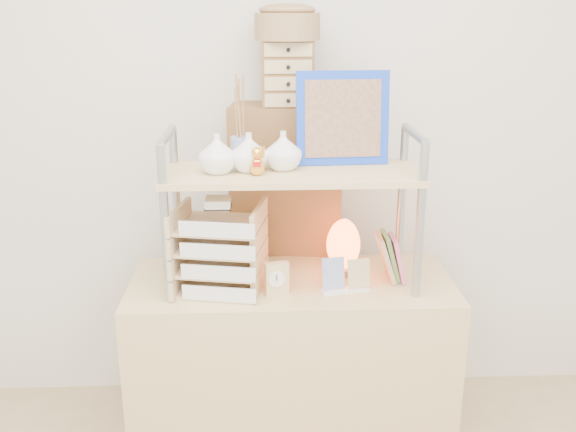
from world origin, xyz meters
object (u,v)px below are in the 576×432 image
desk (291,369)px  salt_lamp (343,246)px  cabinet (287,262)px  letter_tray (220,254)px

desk → salt_lamp: (0.20, 0.08, 0.48)m
desk → salt_lamp: 0.53m
cabinet → letter_tray: cabinet is taller
desk → cabinet: cabinet is taller
desk → letter_tray: size_ratio=3.49×
letter_tray → cabinet: bearing=59.1°
cabinet → letter_tray: size_ratio=3.93×
desk → cabinet: size_ratio=0.89×
cabinet → letter_tray: 0.54m
letter_tray → salt_lamp: size_ratio=1.61×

